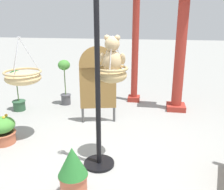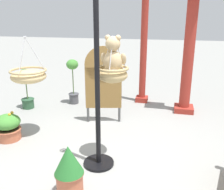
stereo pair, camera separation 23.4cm
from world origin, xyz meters
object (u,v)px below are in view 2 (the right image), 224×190
greenhouse_pillar_right (144,41)px  potted_plant_small_succulent (8,127)px  potted_plant_tall_leafy (69,169)px  display_sign_board (103,79)px  potted_plant_flowering_red (27,89)px  potted_plant_conical_shrub (73,79)px  hanging_basket_left_high (29,75)px  hanging_basket_with_teddy (113,74)px  greenhouse_pillar_left (188,56)px  display_pole_central (98,114)px  teddy_bear (113,57)px

greenhouse_pillar_right → potted_plant_small_succulent: (-2.02, -2.56, -1.26)m
potted_plant_tall_leafy → display_sign_board: display_sign_board is taller
greenhouse_pillar_right → potted_plant_flowering_red: 2.94m
potted_plant_small_succulent → potted_plant_conical_shrub: bearing=78.7°
hanging_basket_left_high → greenhouse_pillar_right: bearing=53.8°
potted_plant_tall_leafy → hanging_basket_with_teddy: bearing=71.1°
hanging_basket_left_high → potted_plant_flowering_red: (-0.85, 1.22, -0.65)m
potted_plant_flowering_red → potted_plant_tall_leafy: 3.29m
potted_plant_small_succulent → potted_plant_flowering_red: bearing=109.1°
potted_plant_small_succulent → potted_plant_conical_shrub: size_ratio=0.45×
greenhouse_pillar_left → potted_plant_small_succulent: 3.81m
display_pole_central → potted_plant_conical_shrub: 2.78m
display_pole_central → potted_plant_flowering_red: bearing=140.3°
hanging_basket_with_teddy → greenhouse_pillar_right: 2.72m
potted_plant_conical_shrub → potted_plant_small_succulent: bearing=-101.3°
hanging_basket_with_teddy → potted_plant_tall_leafy: bearing=-108.9°
teddy_bear → potted_plant_flowering_red: bearing=146.4°
teddy_bear → greenhouse_pillar_right: bearing=87.3°
greenhouse_pillar_left → potted_plant_small_succulent: greenhouse_pillar_left is taller
hanging_basket_left_high → hanging_basket_with_teddy: bearing=-14.5°
hanging_basket_left_high → greenhouse_pillar_left: bearing=34.2°
hanging_basket_with_teddy → potted_plant_small_succulent: (-1.89, 0.14, -1.07)m
potted_plant_tall_leafy → potted_plant_conical_shrub: bearing=110.6°
teddy_bear → potted_plant_small_succulent: teddy_bear is taller
potted_plant_flowering_red → potted_plant_small_succulent: bearing=-70.9°
hanging_basket_with_teddy → potted_plant_small_succulent: bearing=175.7°
display_pole_central → greenhouse_pillar_left: greenhouse_pillar_left is taller
display_sign_board → display_pole_central: bearing=-77.7°
display_pole_central → potted_plant_tall_leafy: bearing=-103.9°
greenhouse_pillar_left → potted_plant_tall_leafy: 3.59m
display_pole_central → hanging_basket_left_high: 1.58m
potted_plant_tall_leafy → display_pole_central: bearing=76.1°
hanging_basket_with_teddy → potted_plant_small_succulent: hanging_basket_with_teddy is taller
greenhouse_pillar_left → hanging_basket_with_teddy: bearing=-116.9°
potted_plant_small_succulent → potted_plant_conical_shrub: (0.41, 2.04, 0.37)m
potted_plant_tall_leafy → display_sign_board: bearing=94.2°
teddy_bear → potted_plant_conical_shrub: (-1.49, 2.15, -0.93)m
potted_plant_tall_leafy → potted_plant_conical_shrub: 3.33m
greenhouse_pillar_left → display_sign_board: size_ratio=1.68×
potted_plant_flowering_red → potted_plant_tall_leafy: bearing=-50.7°
hanging_basket_with_teddy → potted_plant_conical_shrub: bearing=124.3°
potted_plant_flowering_red → display_sign_board: display_sign_board is taller
display_pole_central → hanging_basket_left_high: (-1.41, 0.65, 0.31)m
greenhouse_pillar_left → potted_plant_conical_shrub: size_ratio=2.37×
hanging_basket_left_high → potted_plant_small_succulent: size_ratio=1.58×
greenhouse_pillar_right → display_sign_board: greenhouse_pillar_right is taller
greenhouse_pillar_left → greenhouse_pillar_right: (-1.00, 0.47, 0.25)m
greenhouse_pillar_left → potted_plant_conical_shrub: 2.69m
hanging_basket_left_high → potted_plant_conical_shrub: hanging_basket_left_high is taller
teddy_bear → hanging_basket_left_high: teddy_bear is taller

